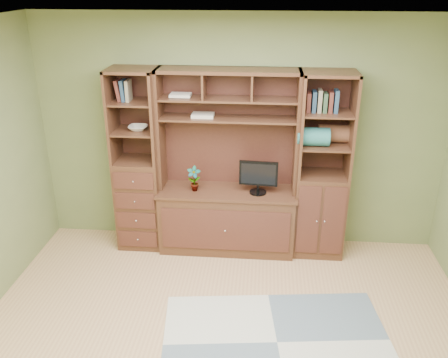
# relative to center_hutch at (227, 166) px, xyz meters

# --- Properties ---
(room) EXTENTS (4.60, 4.10, 2.64)m
(room) POSITION_rel_center_hutch_xyz_m (0.11, -1.73, 0.28)
(room) COLOR tan
(room) RESTS_ON ground
(center_hutch) EXTENTS (1.54, 0.53, 2.05)m
(center_hutch) POSITION_rel_center_hutch_xyz_m (0.00, 0.00, 0.00)
(center_hutch) COLOR #492919
(center_hutch) RESTS_ON ground
(left_tower) EXTENTS (0.50, 0.45, 2.05)m
(left_tower) POSITION_rel_center_hutch_xyz_m (-1.00, 0.04, 0.00)
(left_tower) COLOR #492919
(left_tower) RESTS_ON ground
(right_tower) EXTENTS (0.55, 0.45, 2.05)m
(right_tower) POSITION_rel_center_hutch_xyz_m (1.02, 0.04, 0.00)
(right_tower) COLOR #492919
(right_tower) RESTS_ON ground
(rug) EXTENTS (2.12, 1.54, 0.01)m
(rug) POSITION_rel_center_hutch_xyz_m (0.56, -1.53, -1.02)
(rug) COLOR #989D9D
(rug) RESTS_ON ground
(monitor) EXTENTS (0.43, 0.22, 0.51)m
(monitor) POSITION_rel_center_hutch_xyz_m (0.34, -0.03, -0.04)
(monitor) COLOR black
(monitor) RESTS_ON center_hutch
(orchid) EXTENTS (0.15, 0.10, 0.28)m
(orchid) POSITION_rel_center_hutch_xyz_m (-0.36, -0.03, -0.15)
(orchid) COLOR #953A32
(orchid) RESTS_ON center_hutch
(magazines) EXTENTS (0.23, 0.17, 0.04)m
(magazines) POSITION_rel_center_hutch_xyz_m (-0.27, 0.09, 0.53)
(magazines) COLOR beige
(magazines) RESTS_ON center_hutch
(bowl) EXTENTS (0.20, 0.20, 0.05)m
(bowl) POSITION_rel_center_hutch_xyz_m (-0.97, 0.04, 0.39)
(bowl) COLOR white
(bowl) RESTS_ON left_tower
(blanket_teal) EXTENTS (0.33, 0.19, 0.19)m
(blanket_teal) POSITION_rel_center_hutch_xyz_m (0.90, -0.01, 0.36)
(blanket_teal) COLOR #2A6E6B
(blanket_teal) RESTS_ON right_tower
(blanket_red) EXTENTS (0.34, 0.19, 0.19)m
(blanket_red) POSITION_rel_center_hutch_xyz_m (1.13, 0.12, 0.36)
(blanket_red) COLOR brown
(blanket_red) RESTS_ON right_tower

